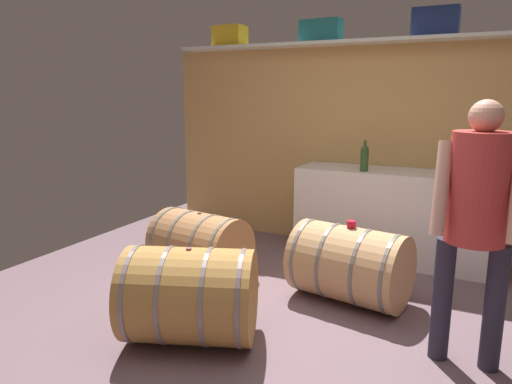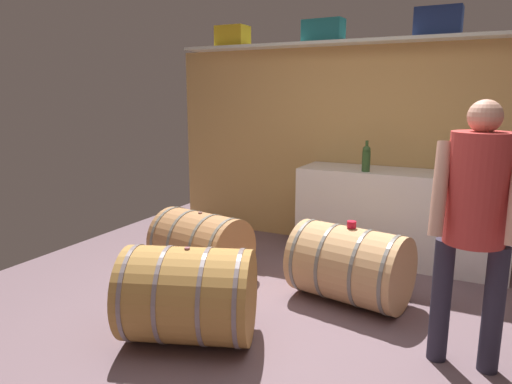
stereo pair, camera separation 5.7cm
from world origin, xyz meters
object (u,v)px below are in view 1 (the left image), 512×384
at_px(work_cabinet, 398,216).
at_px(wine_barrel_flank, 190,295).
at_px(wine_bottle_green, 364,158).
at_px(toolcase_navy, 436,22).
at_px(wine_barrel_far, 200,245).
at_px(winemaker_pouring, 477,208).
at_px(toolcase_yellow, 230,36).
at_px(tasting_cup, 351,224).
at_px(wine_barrel_near, 350,264).
at_px(toolcase_teal, 321,31).
at_px(wine_glass, 445,160).
at_px(wine_bottle_clear, 459,162).

distance_m(work_cabinet, wine_barrel_flank, 2.42).
height_order(work_cabinet, wine_bottle_green, wine_bottle_green).
xyz_separation_m(toolcase_navy, wine_barrel_far, (-1.72, -1.40, -1.98)).
height_order(wine_barrel_far, winemaker_pouring, winemaker_pouring).
height_order(toolcase_yellow, tasting_cup, toolcase_yellow).
bearing_deg(wine_bottle_green, toolcase_navy, 34.36).
bearing_deg(tasting_cup, wine_barrel_near, 0.00).
relative_size(toolcase_yellow, work_cabinet, 0.17).
bearing_deg(toolcase_yellow, toolcase_teal, -0.80).
xyz_separation_m(wine_barrel_near, wine_barrel_flank, (-0.79, -1.07, 0.02)).
distance_m(toolcase_yellow, toolcase_navy, 2.16).
bearing_deg(wine_glass, wine_bottle_green, -153.56).
bearing_deg(wine_barrel_far, winemaker_pouring, -3.13).
xyz_separation_m(wine_bottle_green, winemaker_pouring, (1.01, -1.56, -0.05)).
xyz_separation_m(wine_bottle_clear, tasting_cup, (-0.69, -1.04, -0.40)).
height_order(work_cabinet, wine_barrel_near, work_cabinet).
xyz_separation_m(wine_bottle_clear, wine_barrel_near, (-0.69, -1.04, -0.73)).
bearing_deg(winemaker_pouring, wine_barrel_near, -33.72).
relative_size(toolcase_yellow, wine_barrel_far, 0.38).
xyz_separation_m(toolcase_teal, wine_barrel_flank, (-0.06, -2.41, -1.94)).
bearing_deg(wine_bottle_green, toolcase_yellow, 167.89).
bearing_deg(wine_barrel_flank, tasting_cup, 33.74).
distance_m(wine_barrel_far, wine_barrel_flank, 1.15).
distance_m(toolcase_teal, work_cabinet, 2.03).
height_order(toolcase_teal, tasting_cup, toolcase_teal).
relative_size(toolcase_teal, wine_bottle_clear, 1.33).
bearing_deg(toolcase_yellow, wine_bottle_clear, -7.41).
bearing_deg(wine_glass, wine_barrel_near, -112.80).
bearing_deg(wine_barrel_far, wine_glass, 46.09).
height_order(toolcase_yellow, toolcase_navy, toolcase_navy).
xyz_separation_m(wine_glass, winemaker_pouring, (0.31, -1.91, -0.02)).
xyz_separation_m(toolcase_teal, winemaker_pouring, (1.59, -1.91, -1.28)).
xyz_separation_m(wine_bottle_green, wine_barrel_near, (0.14, -0.98, -0.72)).
bearing_deg(tasting_cup, wine_bottle_clear, 56.35).
xyz_separation_m(toolcase_teal, wine_bottle_green, (0.59, -0.35, -1.23)).
distance_m(toolcase_yellow, wine_bottle_clear, 2.78).
bearing_deg(wine_bottle_green, work_cabinet, 26.37).
xyz_separation_m(work_cabinet, tasting_cup, (-0.18, -1.13, 0.19)).
relative_size(wine_glass, wine_barrel_near, 0.16).
xyz_separation_m(toolcase_navy, tasting_cup, (-0.38, -1.33, -1.64)).
height_order(wine_glass, wine_barrel_flank, wine_glass).
xyz_separation_m(wine_bottle_green, wine_barrel_far, (-1.21, -1.05, -0.73)).
relative_size(toolcase_navy, work_cabinet, 0.21).
distance_m(toolcase_navy, winemaker_pouring, 2.36).
bearing_deg(toolcase_teal, wine_bottle_green, -27.20).
xyz_separation_m(toolcase_navy, work_cabinet, (-0.20, -0.20, -1.83)).
distance_m(toolcase_yellow, winemaker_pouring, 3.51).
bearing_deg(wine_barrel_near, toolcase_yellow, 153.97).
distance_m(wine_glass, wine_barrel_flank, 2.83).
xyz_separation_m(toolcase_yellow, work_cabinet, (1.97, -0.20, -1.81)).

